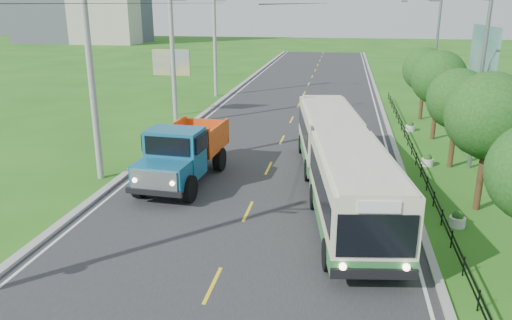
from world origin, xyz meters
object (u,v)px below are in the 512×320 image
(pole_near, at_px, (92,79))
(streetlight_mid, at_px, (478,78))
(tree_fifth, at_px, (439,81))
(planter_far, at_px, (410,127))
(tree_fourth, at_px, (458,102))
(billboard_right, at_px, (483,58))
(bus, at_px, (339,157))
(billboard_left, at_px, (171,67))
(streetlight_far, at_px, (434,53))
(pole_mid, at_px, (173,55))
(pole_far, at_px, (215,42))
(tree_back, at_px, (425,72))
(planter_near, at_px, (457,220))
(planter_mid, at_px, (427,161))
(dump_truck, at_px, (183,150))
(tree_third, at_px, (489,120))

(pole_near, relative_size, streetlight_mid, 1.10)
(tree_fifth, height_order, planter_far, tree_fifth)
(tree_fourth, bearing_deg, billboard_right, 67.36)
(tree_fifth, bearing_deg, bus, -117.66)
(streetlight_mid, xyz_separation_m, billboard_right, (1.66, 6.00, 0.44))
(billboard_left, xyz_separation_m, billboard_right, (21.80, -4.00, 1.48))
(streetlight_far, bearing_deg, pole_mid, -159.68)
(streetlight_mid, xyz_separation_m, streetlight_far, (0.00, 14.00, 0.00))
(pole_far, relative_size, tree_back, 1.82)
(pole_near, bearing_deg, planter_near, -10.09)
(streetlight_mid, bearing_deg, planter_far, 104.32)
(pole_mid, bearing_deg, tree_fourth, -20.74)
(tree_back, relative_size, streetlight_mid, 0.61)
(tree_back, bearing_deg, pole_near, -136.59)
(streetlight_far, xyz_separation_m, planter_near, (-2.04, -22.00, -4.62))
(tree_fifth, distance_m, planter_mid, 7.21)
(streetlight_far, bearing_deg, dump_truck, -127.58)
(tree_fourth, distance_m, streetlight_mid, 1.54)
(bus, bearing_deg, tree_back, 62.36)
(pole_far, bearing_deg, tree_third, -53.91)
(tree_fifth, xyz_separation_m, dump_truck, (-13.72, -10.99, -2.18))
(pole_mid, relative_size, billboard_left, 1.92)
(planter_far, bearing_deg, tree_fourth, -80.92)
(tree_third, height_order, tree_back, tree_third)
(tree_fourth, bearing_deg, pole_mid, 159.26)
(tree_back, height_order, planter_near, tree_back)
(streetlight_far, relative_size, bus, 0.54)
(tree_back, relative_size, billboard_left, 1.06)
(planter_mid, height_order, planter_far, same)
(planter_mid, bearing_deg, tree_back, 84.09)
(tree_fourth, height_order, streetlight_far, streetlight_far)
(tree_third, distance_m, tree_fourth, 6.01)
(planter_far, height_order, bus, bus)
(tree_third, bearing_deg, planter_mid, 102.10)
(planter_near, bearing_deg, pole_mid, 138.35)
(tree_fourth, distance_m, bus, 8.45)
(pole_mid, bearing_deg, pole_near, -90.00)
(billboard_left, bearing_deg, tree_third, -39.33)
(streetlight_far, bearing_deg, billboard_left, -168.77)
(dump_truck, bearing_deg, planter_near, -10.66)
(tree_third, distance_m, planter_near, 4.46)
(pole_far, distance_m, planter_mid, 25.85)
(tree_back, xyz_separation_m, streetlight_mid, (0.79, -12.14, 1.25))
(tree_third, bearing_deg, pole_far, 126.09)
(billboard_right, bearing_deg, streetlight_mid, -105.44)
(pole_far, xyz_separation_m, planter_mid, (16.86, -19.00, -4.81))
(billboard_left, bearing_deg, pole_mid, -67.58)
(tree_fourth, xyz_separation_m, streetlight_mid, (0.79, -0.14, 1.32))
(tree_fourth, relative_size, tree_back, 0.98)
(billboard_left, bearing_deg, tree_fifth, -11.28)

